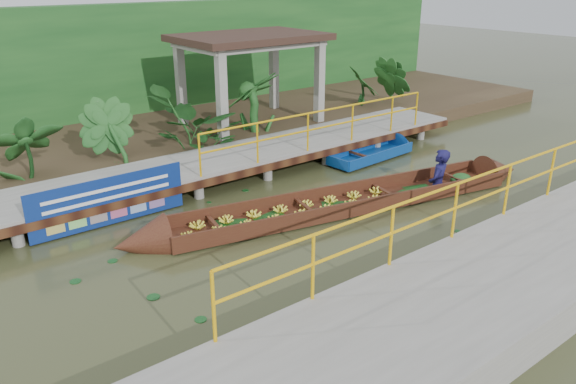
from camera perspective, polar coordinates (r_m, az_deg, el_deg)
ground at (r=11.84m, az=1.72°, el=-3.34°), size 80.00×80.00×0.00m
land_strip at (r=17.83m, az=-13.92°, el=5.46°), size 30.00×8.00×0.45m
far_dock at (r=14.29m, az=-7.02°, el=3.02°), size 16.00×2.06×1.66m
near_dock at (r=10.03m, az=22.06°, el=-8.02°), size 18.00×2.40×1.73m
pavilion at (r=17.71m, az=-3.90°, el=14.51°), size 4.40×3.00×3.00m
foliage_backdrop at (r=19.72m, az=-17.52°, el=11.91°), size 30.00×0.80×4.00m
vendor_boat at (r=12.79m, az=7.34°, el=-0.26°), size 10.23×3.10×2.31m
moored_blue_boat at (r=16.61m, az=10.07°, el=4.27°), size 3.24×1.06×0.76m
blue_banner at (r=12.17m, az=-17.70°, el=-0.85°), size 3.30×0.04×1.03m
tropical_plants at (r=16.77m, az=-3.94°, el=8.45°), size 14.18×1.18×1.48m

